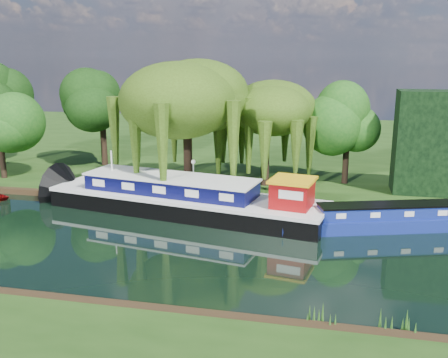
# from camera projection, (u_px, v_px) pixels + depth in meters

# --- Properties ---
(ground) EXTENTS (120.00, 120.00, 0.00)m
(ground) POSITION_uv_depth(u_px,v_px,m) (140.00, 242.00, 30.35)
(ground) COLOR black
(far_bank) EXTENTS (120.00, 52.00, 0.45)m
(far_bank) POSITION_uv_depth(u_px,v_px,m) (240.00, 144.00, 62.54)
(far_bank) COLOR #19380F
(far_bank) RESTS_ON ground
(dutch_barge) EXTENTS (20.87, 8.15, 4.30)m
(dutch_barge) POSITION_uv_depth(u_px,v_px,m) (187.00, 199.00, 35.65)
(dutch_barge) COLOR black
(dutch_barge) RESTS_ON ground
(narrowboat) EXTENTS (12.75, 5.84, 1.85)m
(narrowboat) POSITION_uv_depth(u_px,v_px,m) (386.00, 220.00, 32.47)
(narrowboat) COLOR navy
(narrowboat) RESTS_ON ground
(white_cruiser) EXTENTS (2.75, 2.47, 1.29)m
(white_cruiser) POSITION_uv_depth(u_px,v_px,m) (349.00, 222.00, 33.91)
(white_cruiser) COLOR silver
(white_cruiser) RESTS_ON ground
(willow_left) EXTENTS (8.21, 8.21, 9.83)m
(willow_left) POSITION_uv_depth(u_px,v_px,m) (187.00, 101.00, 38.94)
(willow_left) COLOR black
(willow_left) RESTS_ON far_bank
(willow_right) EXTENTS (6.38, 6.38, 7.77)m
(willow_right) POSITION_uv_depth(u_px,v_px,m) (266.00, 117.00, 40.61)
(willow_right) COLOR black
(willow_right) RESTS_ON far_bank
(tree_far_mid) EXTENTS (5.25, 5.25, 8.58)m
(tree_far_mid) POSITION_uv_depth(u_px,v_px,m) (102.00, 105.00, 48.18)
(tree_far_mid) COLOR black
(tree_far_mid) RESTS_ON far_bank
(tree_far_right) EXTENTS (4.51, 4.51, 7.37)m
(tree_far_right) POSITION_uv_depth(u_px,v_px,m) (348.00, 124.00, 41.31)
(tree_far_right) COLOR black
(tree_far_right) RESTS_ON far_bank
(conifer_hedge) EXTENTS (6.00, 3.00, 8.00)m
(conifer_hedge) POSITION_uv_depth(u_px,v_px,m) (435.00, 143.00, 38.68)
(conifer_hedge) COLOR black
(conifer_hedge) RESTS_ON far_bank
(lamppost) EXTENTS (0.36, 0.36, 2.56)m
(lamppost) POSITION_uv_depth(u_px,v_px,m) (193.00, 167.00, 39.62)
(lamppost) COLOR silver
(lamppost) RESTS_ON far_bank
(mooring_posts) EXTENTS (19.16, 0.16, 1.00)m
(mooring_posts) POSITION_uv_depth(u_px,v_px,m) (174.00, 191.00, 38.19)
(mooring_posts) COLOR silver
(mooring_posts) RESTS_ON far_bank
(reeds_near) EXTENTS (33.70, 1.50, 1.10)m
(reeds_near) POSITION_uv_depth(u_px,v_px,m) (224.00, 305.00, 21.63)
(reeds_near) COLOR #1D4D14
(reeds_near) RESTS_ON ground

